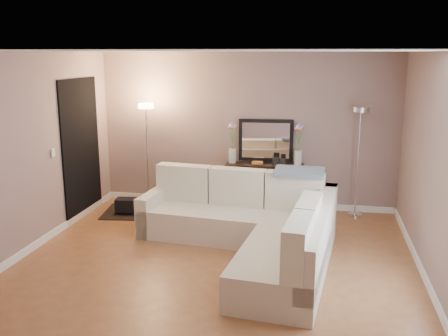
% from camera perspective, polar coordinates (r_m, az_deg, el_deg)
% --- Properties ---
extents(floor, '(5.00, 5.50, 0.01)m').
position_cam_1_polar(floor, '(6.18, -1.46, -11.70)').
color(floor, '#955D36').
rests_on(floor, ground).
extents(ceiling, '(5.00, 5.50, 0.01)m').
position_cam_1_polar(ceiling, '(5.61, -1.61, 13.28)').
color(ceiling, white).
rests_on(ceiling, ground).
extents(wall_back, '(5.00, 0.02, 2.60)m').
position_cam_1_polar(wall_back, '(8.43, 2.57, 4.28)').
color(wall_back, gray).
rests_on(wall_back, ground).
extents(wall_front, '(5.00, 0.02, 2.60)m').
position_cam_1_polar(wall_front, '(3.25, -12.40, -10.52)').
color(wall_front, gray).
rests_on(wall_front, ground).
extents(wall_left, '(0.02, 5.50, 2.60)m').
position_cam_1_polar(wall_left, '(6.76, -22.80, 1.08)').
color(wall_left, gray).
rests_on(wall_left, ground).
extents(wall_right, '(0.02, 5.50, 2.60)m').
position_cam_1_polar(wall_right, '(5.77, 23.60, -0.91)').
color(wall_right, gray).
rests_on(wall_right, ground).
extents(baseboard_back, '(5.00, 0.03, 0.10)m').
position_cam_1_polar(baseboard_back, '(8.68, 2.46, -3.93)').
color(baseboard_back, white).
rests_on(baseboard_back, ground).
extents(baseboard_left, '(0.03, 5.50, 0.10)m').
position_cam_1_polar(baseboard_left, '(7.09, -21.73, -8.87)').
color(baseboard_left, white).
rests_on(baseboard_left, ground).
extents(baseboard_right, '(0.03, 5.50, 0.10)m').
position_cam_1_polar(baseboard_right, '(6.16, 22.29, -12.25)').
color(baseboard_right, white).
rests_on(baseboard_right, ground).
extents(doorway, '(0.02, 1.20, 2.20)m').
position_cam_1_polar(doorway, '(8.21, -15.98, 2.14)').
color(doorway, black).
rests_on(doorway, ground).
extents(switch_plate, '(0.02, 0.08, 0.12)m').
position_cam_1_polar(switch_plate, '(7.46, -18.96, 1.66)').
color(switch_plate, white).
rests_on(switch_plate, ground).
extents(sectional_sofa, '(2.79, 2.86, 0.96)m').
position_cam_1_polar(sectional_sofa, '(6.64, 3.45, -6.60)').
color(sectional_sofa, beige).
rests_on(sectional_sofa, floor).
extents(throw_blanket, '(0.71, 0.43, 0.09)m').
position_cam_1_polar(throw_blanket, '(7.01, 8.60, -0.42)').
color(throw_blanket, slate).
rests_on(throw_blanket, sectional_sofa).
extents(console_table, '(1.29, 0.40, 0.79)m').
position_cam_1_polar(console_table, '(8.35, 4.08, -1.83)').
color(console_table, black).
rests_on(console_table, floor).
extents(leaning_mirror, '(0.91, 0.08, 0.71)m').
position_cam_1_polar(leaning_mirror, '(8.35, 4.80, 3.17)').
color(leaning_mirror, black).
rests_on(leaning_mirror, console_table).
extents(table_decor, '(0.54, 0.13, 0.13)m').
position_cam_1_polar(table_decor, '(8.22, 4.64, 0.66)').
color(table_decor, '#C37122').
rests_on(table_decor, console_table).
extents(flower_vase_left, '(0.15, 0.12, 0.67)m').
position_cam_1_polar(flower_vase_left, '(8.25, 0.95, 2.55)').
color(flower_vase_left, silver).
rests_on(flower_vase_left, console_table).
extents(flower_vase_right, '(0.15, 0.12, 0.67)m').
position_cam_1_polar(flower_vase_right, '(8.18, 8.50, 2.32)').
color(flower_vase_right, silver).
rests_on(flower_vase_right, console_table).
extents(floor_lamp_lit, '(0.28, 0.28, 1.76)m').
position_cam_1_polar(floor_lamp_lit, '(8.42, -8.80, 3.77)').
color(floor_lamp_lit, silver).
rests_on(floor_lamp_lit, floor).
extents(floor_lamp_unlit, '(0.26, 0.26, 1.77)m').
position_cam_1_polar(floor_lamp_unlit, '(8.10, 15.19, 3.11)').
color(floor_lamp_unlit, silver).
rests_on(floor_lamp_unlit, floor).
extents(charcoal_rug, '(1.26, 1.02, 0.02)m').
position_cam_1_polar(charcoal_rug, '(8.41, -9.61, -4.96)').
color(charcoal_rug, black).
rests_on(charcoal_rug, floor).
extents(black_bag, '(0.36, 0.27, 0.21)m').
position_cam_1_polar(black_bag, '(8.32, -11.11, -4.14)').
color(black_bag, black).
rests_on(black_bag, charcoal_rug).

